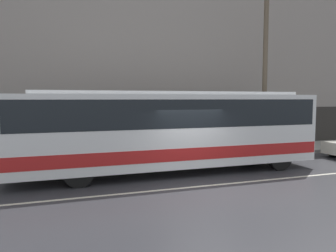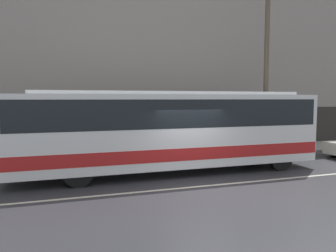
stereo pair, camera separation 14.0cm
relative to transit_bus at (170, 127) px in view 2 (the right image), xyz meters
name	(u,v)px [view 2 (the right image)]	position (x,y,z in m)	size (l,w,h in m)	color
ground_plane	(202,186)	(0.34, -2.29, -1.78)	(60.00, 60.00, 0.00)	#333338
sidewalk	(156,156)	(0.34, 3.21, -1.70)	(60.00, 3.00, 0.18)	gray
building_facade	(147,67)	(0.34, 4.85, 2.78)	(60.00, 0.35, 9.47)	gray
lane_stripe	(202,186)	(0.34, -2.29, -1.78)	(54.00, 0.14, 0.01)	beige
transit_bus	(170,127)	(0.00, 0.00, 0.00)	(11.90, 2.49, 3.16)	white
utility_pole_near	(266,71)	(5.89, 2.25, 2.48)	(0.24, 0.24, 8.17)	brown
pedestrian_waiting	(73,140)	(-3.51, 3.89, -0.82)	(0.36, 0.36, 1.68)	#333338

